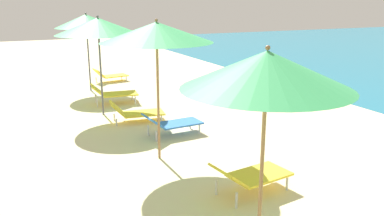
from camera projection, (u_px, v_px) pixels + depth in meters
The scene contains 9 objects.
umbrella_fourth at pixel (267, 70), 4.60m from camera, with size 2.06×2.06×2.55m.
lounger_fourth_shoreside at pixel (250, 175), 6.37m from camera, with size 1.40×0.78×0.58m.
umbrella_fifth at pixel (157, 32), 7.23m from camera, with size 2.11×2.11×2.74m.
lounger_fifth_shoreside at pixel (172, 123), 9.17m from camera, with size 1.39×0.65×0.55m.
umbrella_sixth at pixel (98, 26), 10.28m from camera, with size 2.25×2.25×2.68m.
lounger_sixth_shoreside at pixel (113, 93), 11.97m from camera, with size 1.44×0.82×0.62m.
lounger_sixth_inland at pixel (136, 112), 10.23m from camera, with size 1.44×0.80×0.56m.
umbrella_farthest at pixel (86, 21), 13.19m from camera, with size 2.08×2.08×2.67m.
lounger_farthest_shoreside at pixel (110, 75), 15.27m from camera, with size 1.34×0.75×0.54m.
Camera 1 is at (-2.36, 6.22, 3.05)m, focal length 36.82 mm.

